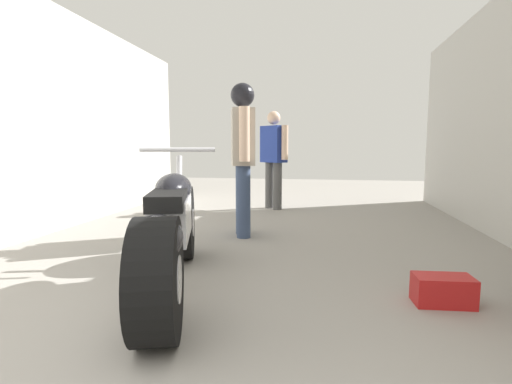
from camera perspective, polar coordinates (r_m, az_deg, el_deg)
ground_plane at (r=4.07m, az=0.34°, el=-8.10°), size 17.00×17.00×0.00m
garage_partition_left at (r=5.10m, az=-30.78°, el=9.78°), size 0.08×7.79×2.79m
motorcycle_maroon_cruiser at (r=2.81m, az=-12.72°, el=-5.99°), size 0.95×2.20×1.04m
mechanic_in_blue at (r=6.38m, az=2.66°, el=5.69°), size 0.56×0.51×1.63m
mechanic_with_helmet at (r=4.42m, az=-2.01°, el=6.97°), size 0.36×0.70×1.77m
red_toolbox at (r=2.89m, az=26.29°, el=-13.10°), size 0.39×0.23×0.19m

